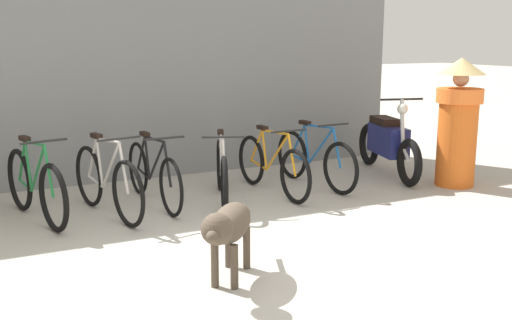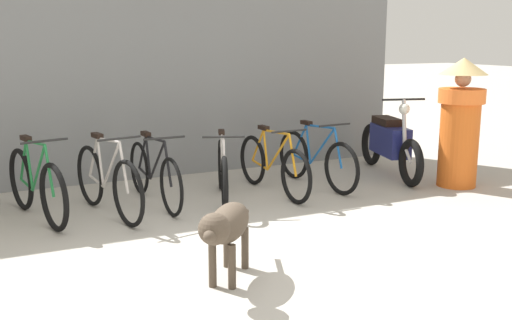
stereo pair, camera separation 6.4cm
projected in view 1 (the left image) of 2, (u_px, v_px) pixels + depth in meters
name	position (u px, v px, depth m)	size (l,w,h in m)	color
ground_plane	(245.00, 273.00, 4.82)	(60.00, 60.00, 0.00)	#ADA89E
shop_wall_back	(125.00, 62.00, 7.75)	(8.12, 0.20, 3.10)	slate
bicycle_1	(35.00, 186.00, 6.16)	(0.53, 1.62, 0.89)	black
bicycle_2	(107.00, 182.00, 6.31)	(0.49, 1.64, 0.89)	black
bicycle_3	(153.00, 175.00, 6.75)	(0.46, 1.71, 0.83)	black
bicycle_4	(222.00, 172.00, 6.91)	(0.66, 1.59, 0.82)	black
bicycle_5	(272.00, 166.00, 7.23)	(0.46, 1.69, 0.83)	black
bicycle_6	(315.00, 159.00, 7.59)	(0.46, 1.66, 0.84)	black
motorcycle	(388.00, 143.00, 8.20)	(0.68, 1.93, 1.09)	black
stray_dog	(229.00, 226.00, 4.58)	(0.80, 0.97, 0.65)	#4C3F33
person_in_robes	(458.00, 119.00, 7.52)	(0.70, 0.70, 1.62)	orange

